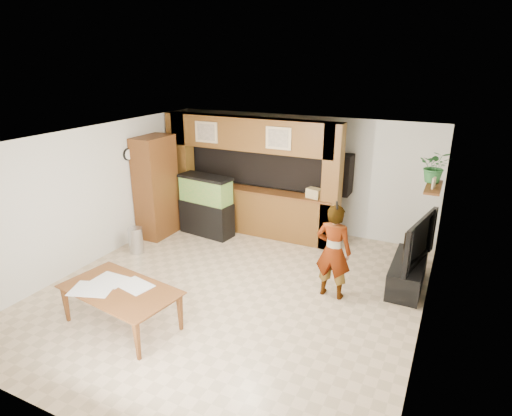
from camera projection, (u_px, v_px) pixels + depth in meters
The scene contains 22 objects.
floor at pixel (233, 291), 7.34m from camera, with size 6.50×6.50×0.00m, color tan.
ceiling at pixel (230, 140), 6.47m from camera, with size 6.50×6.50×0.00m, color white.
wall_back at pixel (301, 173), 9.66m from camera, with size 6.00×6.00×0.00m, color beige.
wall_left at pixel (94, 195), 8.14m from camera, with size 6.50×6.50×0.00m, color beige.
wall_right at pixel (429, 255), 5.67m from camera, with size 6.50×6.50×0.00m, color beige.
partition at pixel (251, 175), 9.53m from camera, with size 4.20×0.99×2.60m.
wall_clock at pixel (128, 154), 8.77m from camera, with size 0.05×0.25×0.25m.
wall_shelf at pixel (434, 187), 7.26m from camera, with size 0.25×0.90×0.04m, color brown.
pantry_cabinet at pixel (156, 187), 9.33m from camera, with size 0.55×0.91×2.22m, color brown.
trash_can at pixel (136, 240), 8.70m from camera, with size 0.29×0.29×0.53m, color #B2B2B7.
aquarium at pixel (206, 206), 9.48m from camera, with size 1.22×0.46×1.35m.
tv_stand at pixel (407, 273), 7.43m from camera, with size 0.52×1.43×0.48m, color black.
television at pixel (412, 239), 7.21m from camera, with size 1.43×0.19×0.82m, color black.
photo_frame at pixel (434, 183), 7.08m from camera, with size 0.03×0.14×0.19m, color tan.
potted_plant at pixel (435, 166), 7.38m from camera, with size 0.51×0.44×0.57m, color #2A6A32.
person at pixel (333, 251), 6.93m from camera, with size 0.59×0.39×1.62m, color #8B6B4C.
microphone at pixel (337, 205), 6.49m from camera, with size 0.03×0.03×0.15m, color black.
dining_table at pixel (120, 308), 6.27m from camera, with size 1.75×0.97×0.61m, color brown.
newspaper_a at pixel (92, 289), 6.18m from camera, with size 0.59×0.43×0.01m, color silver.
newspaper_b at pixel (111, 280), 6.44m from camera, with size 0.51×0.37×0.01m, color silver.
newspaper_c at pixel (135, 286), 6.27m from camera, with size 0.50×0.36×0.01m, color silver.
counter_box at pixel (314, 193), 8.80m from camera, with size 0.30×0.20×0.20m, color #9D8855.
Camera 1 is at (3.16, -5.63, 3.79)m, focal length 30.00 mm.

